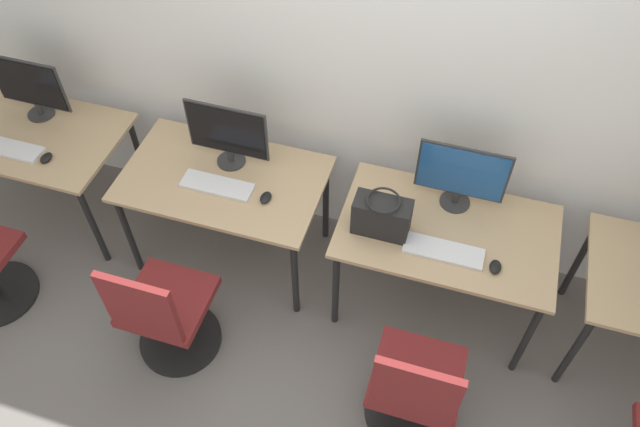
# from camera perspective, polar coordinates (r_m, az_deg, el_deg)

# --- Properties ---
(ground_plane) EXTENTS (20.00, 20.00, 0.00)m
(ground_plane) POSITION_cam_1_polar(r_m,az_deg,el_deg) (3.83, -0.64, -9.83)
(ground_plane) COLOR slate
(wall_back) EXTENTS (12.00, 0.05, 2.80)m
(wall_back) POSITION_cam_1_polar(r_m,az_deg,el_deg) (3.33, 3.65, 14.87)
(wall_back) COLOR silver
(wall_back) RESTS_ON ground_plane
(desk_far_left) EXTENTS (1.16, 0.71, 0.71)m
(desk_far_left) POSITION_cam_1_polar(r_m,az_deg,el_deg) (4.30, -24.95, 6.08)
(desk_far_left) COLOR tan
(desk_far_left) RESTS_ON ground_plane
(monitor_far_left) EXTENTS (0.48, 0.17, 0.41)m
(monitor_far_left) POSITION_cam_1_polar(r_m,az_deg,el_deg) (4.22, -25.03, 10.48)
(monitor_far_left) COLOR #2D2D2D
(monitor_far_left) RESTS_ON desk_far_left
(keyboard_far_left) EXTENTS (0.41, 0.14, 0.02)m
(keyboard_far_left) POSITION_cam_1_polar(r_m,az_deg,el_deg) (4.17, -26.54, 5.33)
(keyboard_far_left) COLOR silver
(keyboard_far_left) RESTS_ON desk_far_left
(mouse_far_left) EXTENTS (0.06, 0.09, 0.03)m
(mouse_far_left) POSITION_cam_1_polar(r_m,az_deg,el_deg) (4.00, -23.76, 4.68)
(mouse_far_left) COLOR black
(mouse_far_left) RESTS_ON desk_far_left
(desk_left) EXTENTS (1.16, 0.71, 0.71)m
(desk_left) POSITION_cam_1_polar(r_m,az_deg,el_deg) (3.68, -8.76, 2.49)
(desk_left) COLOR tan
(desk_left) RESTS_ON ground_plane
(monitor_left) EXTENTS (0.48, 0.17, 0.41)m
(monitor_left) POSITION_cam_1_polar(r_m,az_deg,el_deg) (3.56, -8.47, 7.22)
(monitor_left) COLOR #2D2D2D
(monitor_left) RESTS_ON desk_left
(keyboard_left) EXTENTS (0.41, 0.14, 0.02)m
(keyboard_left) POSITION_cam_1_polar(r_m,az_deg,el_deg) (3.57, -9.39, 2.54)
(keyboard_left) COLOR silver
(keyboard_left) RESTS_ON desk_left
(mouse_left) EXTENTS (0.06, 0.09, 0.03)m
(mouse_left) POSITION_cam_1_polar(r_m,az_deg,el_deg) (3.47, -4.98, 1.46)
(mouse_left) COLOR black
(mouse_left) RESTS_ON desk_left
(office_chair_left) EXTENTS (0.48, 0.48, 0.90)m
(office_chair_left) POSITION_cam_1_polar(r_m,az_deg,el_deg) (3.53, -13.94, -9.04)
(office_chair_left) COLOR black
(office_chair_left) RESTS_ON ground_plane
(desk_right) EXTENTS (1.16, 0.71, 0.71)m
(desk_right) POSITION_cam_1_polar(r_m,az_deg,el_deg) (3.46, 11.45, -2.26)
(desk_right) COLOR tan
(desk_right) RESTS_ON ground_plane
(monitor_right) EXTENTS (0.48, 0.17, 0.41)m
(monitor_right) POSITION_cam_1_polar(r_m,az_deg,el_deg) (3.38, 12.80, 3.45)
(monitor_right) COLOR #2D2D2D
(monitor_right) RESTS_ON desk_right
(keyboard_right) EXTENTS (0.41, 0.14, 0.02)m
(keyboard_right) POSITION_cam_1_polar(r_m,az_deg,el_deg) (3.29, 11.23, -3.38)
(keyboard_right) COLOR silver
(keyboard_right) RESTS_ON desk_right
(mouse_right) EXTENTS (0.06, 0.09, 0.03)m
(mouse_right) POSITION_cam_1_polar(r_m,az_deg,el_deg) (3.29, 15.74, -4.73)
(mouse_right) COLOR black
(mouse_right) RESTS_ON desk_right
(office_chair_right) EXTENTS (0.48, 0.48, 0.90)m
(office_chair_right) POSITION_cam_1_polar(r_m,az_deg,el_deg) (3.26, 8.54, -15.84)
(office_chair_right) COLOR black
(office_chair_right) RESTS_ON ground_plane
(handbag) EXTENTS (0.30, 0.18, 0.25)m
(handbag) POSITION_cam_1_polar(r_m,az_deg,el_deg) (3.26, 5.67, -0.24)
(handbag) COLOR black
(handbag) RESTS_ON desk_right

